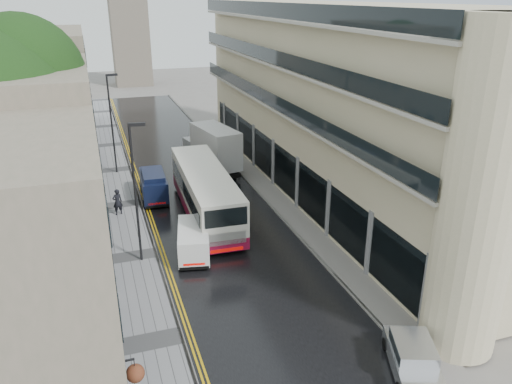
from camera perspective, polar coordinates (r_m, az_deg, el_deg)
road at (r=39.14m, az=-6.46°, el=-0.47°), size 9.00×85.00×0.02m
left_sidewalk at (r=38.46m, az=-15.00°, el=-1.43°), size 2.70×85.00×0.12m
right_sidewalk at (r=40.48m, az=1.01°, el=0.51°), size 1.80×85.00×0.12m
old_shop_row at (r=39.08m, az=-21.43°, el=7.37°), size 4.50×56.00×12.00m
modern_block at (r=39.08m, az=8.73°, el=10.11°), size 8.00×40.00×14.00m
tree_far at (r=42.19m, az=-25.10°, el=8.11°), size 9.24×9.24×12.46m
cream_bus at (r=31.56m, az=-6.88°, el=-2.70°), size 3.26×12.61×3.42m
white_lorry at (r=42.00m, az=-5.33°, el=4.13°), size 3.81×8.14×4.11m
silver_hatchback at (r=21.40m, az=16.28°, el=-19.97°), size 2.97×4.23×1.46m
white_van at (r=28.87m, az=-8.75°, el=-6.98°), size 2.53×4.37×1.86m
navy_van at (r=37.29m, az=-12.69°, el=-0.10°), size 2.01×4.59×2.30m
pedestrian at (r=36.41m, az=-15.55°, el=-1.09°), size 0.79×0.63×1.90m
lamp_post_near at (r=28.67m, az=-13.60°, el=-0.37°), size 0.94×0.36×8.17m
lamp_post_far at (r=44.35m, az=-16.16°, el=7.36°), size 0.97×0.35×8.44m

